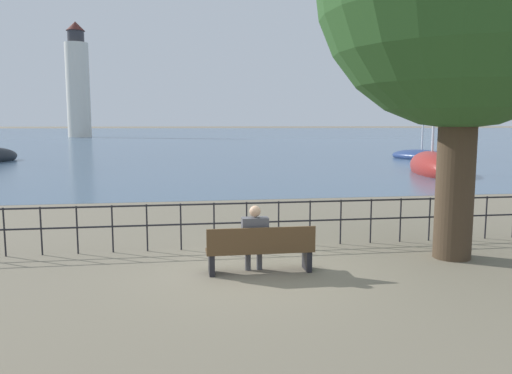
# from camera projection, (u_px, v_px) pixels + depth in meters

# --- Properties ---
(ground_plane) EXTENTS (1000.00, 1000.00, 0.00)m
(ground_plane) POSITION_uv_depth(u_px,v_px,m) (260.00, 272.00, 9.50)
(ground_plane) COLOR #7A705B
(harbor_water) EXTENTS (600.00, 300.00, 0.01)m
(harbor_water) POSITION_uv_depth(u_px,v_px,m) (184.00, 132.00, 165.41)
(harbor_water) COLOR #47607A
(harbor_water) RESTS_ON ground_plane
(park_bench) EXTENTS (2.04, 0.45, 0.90)m
(park_bench) POSITION_uv_depth(u_px,v_px,m) (261.00, 250.00, 9.38)
(park_bench) COLOR brown
(park_bench) RESTS_ON ground_plane
(seated_person_left) EXTENTS (0.50, 0.35, 1.28)m
(seated_person_left) POSITION_uv_depth(u_px,v_px,m) (255.00, 236.00, 9.40)
(seated_person_left) COLOR #4C4C51
(seated_person_left) RESTS_ON ground_plane
(promenade_railing) EXTENTS (13.33, 0.04, 1.05)m
(promenade_railing) POSITION_uv_depth(u_px,v_px,m) (247.00, 217.00, 11.28)
(promenade_railing) COLOR black
(promenade_railing) RESTS_ON ground_plane
(sailboat_1) EXTENTS (4.55, 6.37, 11.46)m
(sailboat_1) POSITION_uv_depth(u_px,v_px,m) (422.00, 156.00, 39.63)
(sailboat_1) COLOR navy
(sailboat_1) RESTS_ON ground_plane
(sailboat_2) EXTENTS (3.52, 6.96, 13.17)m
(sailboat_2) POSITION_uv_depth(u_px,v_px,m) (432.00, 166.00, 28.18)
(sailboat_2) COLOR maroon
(sailboat_2) RESTS_ON ground_plane
(harbor_lighthouse) EXTENTS (4.68, 4.68, 23.39)m
(harbor_lighthouse) POSITION_uv_depth(u_px,v_px,m) (78.00, 84.00, 102.56)
(harbor_lighthouse) COLOR silver
(harbor_lighthouse) RESTS_ON ground_plane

